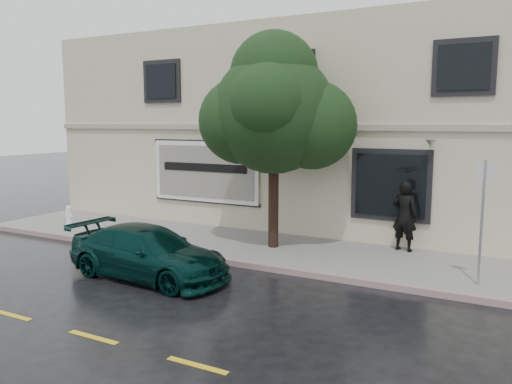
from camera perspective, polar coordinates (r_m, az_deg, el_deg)
The scene contains 12 objects.
ground at distance 12.09m, azimuth -5.96°, elevation -10.16°, with size 90.00×90.00×0.00m, color black.
sidewalk at distance 14.77m, azimuth 1.08°, elevation -6.45°, with size 20.00×3.50×0.15m, color gray.
curb at distance 13.28m, azimuth -2.35°, elevation -8.11°, with size 20.00×0.18×0.16m, color gray.
road_marking at distance 9.57m, azimuth -18.09°, elevation -15.50°, with size 19.00×0.12×0.01m, color gold.
building at distance 19.61m, azimuth 8.71°, elevation 7.14°, with size 20.00×8.12×7.00m.
billboard at distance 17.44m, azimuth -5.87°, elevation 2.33°, with size 4.30×0.16×2.20m.
car at distance 12.45m, azimuth -12.24°, elevation -6.77°, with size 1.89×4.28×1.25m, color black.
pedestrian at distance 14.63m, azimuth 16.63°, elevation -2.63°, with size 0.73×0.48×1.99m, color black.
umbrella at distance 14.45m, azimuth 16.84°, elevation 2.67°, with size 0.98×0.98×0.72m, color black.
street_tree at distance 14.23m, azimuth 2.06°, elevation 8.98°, with size 3.45×3.45×5.60m.
fire_hydrant at distance 18.60m, azimuth -20.56°, elevation -2.60°, with size 0.30×0.28×0.73m.
sign_pole at distance 12.00m, azimuth 24.46°, elevation -2.05°, with size 0.34×0.06×2.80m.
Camera 1 is at (6.41, -9.54, 3.75)m, focal length 35.00 mm.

